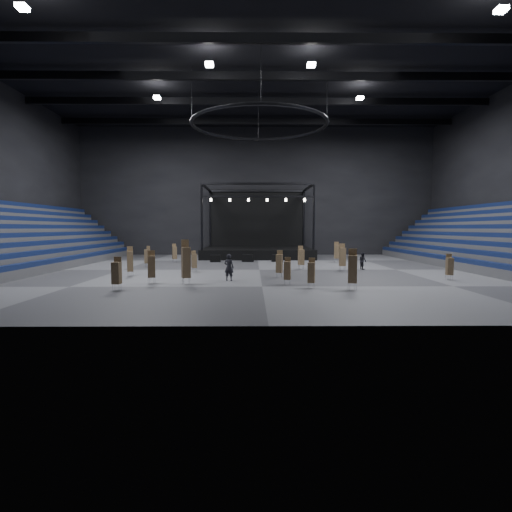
{
  "coord_description": "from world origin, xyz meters",
  "views": [
    {
      "loc": [
        -0.63,
        -36.22,
        3.79
      ],
      "look_at": [
        -0.32,
        -2.0,
        1.4
      ],
      "focal_mm": 28.0,
      "sensor_mm": 36.0,
      "label": 1
    }
  ],
  "objects_px": {
    "chair_stack_11": "(147,256)",
    "chair_stack_12": "(175,252)",
    "flight_case_right": "(277,258)",
    "chair_stack_5": "(186,262)",
    "chair_stack_0": "(342,256)",
    "chair_stack_1": "(301,257)",
    "flight_case_left": "(215,259)",
    "chair_stack_3": "(311,272)",
    "crew_member": "(363,261)",
    "chair_stack_13": "(279,263)",
    "man_center": "(229,267)",
    "stage": "(257,246)",
    "chair_stack_7": "(287,270)",
    "flight_case_mid": "(248,258)",
    "chair_stack_9": "(130,261)",
    "chair_stack_4": "(117,272)",
    "chair_stack_14": "(194,261)",
    "chair_stack_10": "(337,251)",
    "chair_stack_6": "(152,266)",
    "chair_stack_8": "(450,266)",
    "chair_stack_2": "(353,268)"
  },
  "relations": [
    {
      "from": "chair_stack_5",
      "to": "chair_stack_7",
      "type": "distance_m",
      "value": 6.87
    },
    {
      "from": "chair_stack_0",
      "to": "crew_member",
      "type": "relative_size",
      "value": 1.53
    },
    {
      "from": "flight_case_right",
      "to": "chair_stack_6",
      "type": "height_order",
      "value": "chair_stack_6"
    },
    {
      "from": "chair_stack_0",
      "to": "man_center",
      "type": "distance_m",
      "value": 11.84
    },
    {
      "from": "crew_member",
      "to": "flight_case_right",
      "type": "bearing_deg",
      "value": 25.3
    },
    {
      "from": "stage",
      "to": "flight_case_left",
      "type": "height_order",
      "value": "stage"
    },
    {
      "from": "chair_stack_0",
      "to": "chair_stack_8",
      "type": "distance_m",
      "value": 9.07
    },
    {
      "from": "chair_stack_14",
      "to": "man_center",
      "type": "relative_size",
      "value": 0.95
    },
    {
      "from": "flight_case_mid",
      "to": "chair_stack_0",
      "type": "relative_size",
      "value": 0.52
    },
    {
      "from": "flight_case_mid",
      "to": "chair_stack_10",
      "type": "height_order",
      "value": "chair_stack_10"
    },
    {
      "from": "chair_stack_0",
      "to": "chair_stack_1",
      "type": "height_order",
      "value": "chair_stack_0"
    },
    {
      "from": "flight_case_right",
      "to": "chair_stack_14",
      "type": "xyz_separation_m",
      "value": [
        -7.89,
        -10.23,
        0.58
      ]
    },
    {
      "from": "chair_stack_6",
      "to": "chair_stack_13",
      "type": "distance_m",
      "value": 9.55
    },
    {
      "from": "flight_case_right",
      "to": "chair_stack_2",
      "type": "bearing_deg",
      "value": -80.84
    },
    {
      "from": "chair_stack_6",
      "to": "chair_stack_14",
      "type": "distance_m",
      "value": 7.57
    },
    {
      "from": "chair_stack_11",
      "to": "crew_member",
      "type": "bearing_deg",
      "value": 17.73
    },
    {
      "from": "chair_stack_4",
      "to": "chair_stack_10",
      "type": "relative_size",
      "value": 0.9
    },
    {
      "from": "chair_stack_1",
      "to": "chair_stack_9",
      "type": "distance_m",
      "value": 15.11
    },
    {
      "from": "flight_case_mid",
      "to": "chair_stack_8",
      "type": "height_order",
      "value": "chair_stack_8"
    },
    {
      "from": "chair_stack_11",
      "to": "chair_stack_9",
      "type": "bearing_deg",
      "value": -59.98
    },
    {
      "from": "chair_stack_7",
      "to": "crew_member",
      "type": "distance_m",
      "value": 12.66
    },
    {
      "from": "chair_stack_14",
      "to": "flight_case_left",
      "type": "bearing_deg",
      "value": 63.44
    },
    {
      "from": "flight_case_right",
      "to": "chair_stack_5",
      "type": "height_order",
      "value": "chair_stack_5"
    },
    {
      "from": "chair_stack_0",
      "to": "chair_stack_4",
      "type": "xyz_separation_m",
      "value": [
        -16.31,
        -11.12,
        -0.18
      ]
    },
    {
      "from": "chair_stack_14",
      "to": "chair_stack_12",
      "type": "bearing_deg",
      "value": 89.19
    },
    {
      "from": "flight_case_mid",
      "to": "chair_stack_3",
      "type": "xyz_separation_m",
      "value": [
        4.24,
        -19.88,
        0.6
      ]
    },
    {
      "from": "chair_stack_10",
      "to": "crew_member",
      "type": "bearing_deg",
      "value": -76.98
    },
    {
      "from": "flight_case_right",
      "to": "chair_stack_2",
      "type": "relative_size",
      "value": 0.48
    },
    {
      "from": "flight_case_mid",
      "to": "chair_stack_1",
      "type": "bearing_deg",
      "value": -58.51
    },
    {
      "from": "chair_stack_10",
      "to": "chair_stack_5",
      "type": "bearing_deg",
      "value": -121.47
    },
    {
      "from": "flight_case_right",
      "to": "chair_stack_5",
      "type": "bearing_deg",
      "value": -112.12
    },
    {
      "from": "chair_stack_7",
      "to": "chair_stack_10",
      "type": "height_order",
      "value": "chair_stack_10"
    },
    {
      "from": "stage",
      "to": "chair_stack_7",
      "type": "distance_m",
      "value": 25.97
    },
    {
      "from": "flight_case_right",
      "to": "man_center",
      "type": "distance_m",
      "value": 16.86
    },
    {
      "from": "chair_stack_3",
      "to": "chair_stack_13",
      "type": "bearing_deg",
      "value": 124.32
    },
    {
      "from": "flight_case_mid",
      "to": "chair_stack_12",
      "type": "height_order",
      "value": "chair_stack_12"
    },
    {
      "from": "chair_stack_7",
      "to": "chair_stack_14",
      "type": "height_order",
      "value": "chair_stack_7"
    },
    {
      "from": "chair_stack_14",
      "to": "man_center",
      "type": "distance_m",
      "value": 6.89
    },
    {
      "from": "chair_stack_11",
      "to": "chair_stack_4",
      "type": "bearing_deg",
      "value": -57.21
    },
    {
      "from": "chair_stack_6",
      "to": "flight_case_right",
      "type": "bearing_deg",
      "value": 47.49
    },
    {
      "from": "flight_case_right",
      "to": "chair_stack_4",
      "type": "height_order",
      "value": "chair_stack_4"
    },
    {
      "from": "chair_stack_4",
      "to": "chair_stack_11",
      "type": "relative_size",
      "value": 1.0
    },
    {
      "from": "flight_case_mid",
      "to": "chair_stack_6",
      "type": "relative_size",
      "value": 0.56
    },
    {
      "from": "chair_stack_11",
      "to": "chair_stack_12",
      "type": "distance_m",
      "value": 5.38
    },
    {
      "from": "chair_stack_4",
      "to": "chair_stack_8",
      "type": "height_order",
      "value": "chair_stack_4"
    },
    {
      "from": "chair_stack_1",
      "to": "chair_stack_11",
      "type": "bearing_deg",
      "value": 159.68
    },
    {
      "from": "flight_case_left",
      "to": "chair_stack_3",
      "type": "bearing_deg",
      "value": -68.12
    },
    {
      "from": "chair_stack_5",
      "to": "chair_stack_7",
      "type": "xyz_separation_m",
      "value": [
        6.84,
        -0.32,
        -0.54
      ]
    },
    {
      "from": "stage",
      "to": "chair_stack_0",
      "type": "bearing_deg",
      "value": -66.62
    },
    {
      "from": "chair_stack_11",
      "to": "chair_stack_14",
      "type": "height_order",
      "value": "chair_stack_11"
    }
  ]
}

